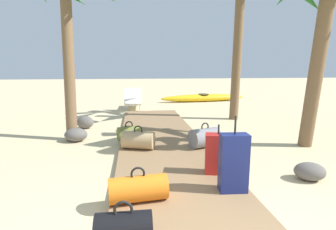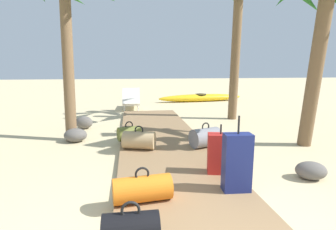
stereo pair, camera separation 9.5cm
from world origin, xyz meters
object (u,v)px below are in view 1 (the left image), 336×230
(duffel_bag_black, at_px, (124,229))
(duffel_bag_orange, at_px, (138,189))
(duffel_bag_tan, at_px, (138,140))
(lounge_chair, at_px, (134,100))
(kayak, at_px, (203,98))
(duffel_bag_grey, at_px, (205,138))
(suitcase_red, at_px, (218,154))
(duffel_bag_olive, at_px, (129,133))
(suitcase_navy, at_px, (234,163))

(duffel_bag_black, relative_size, duffel_bag_orange, 0.70)
(duffel_bag_tan, relative_size, duffel_bag_black, 1.36)
(lounge_chair, bearing_deg, kayak, 30.46)
(duffel_bag_tan, distance_m, duffel_bag_black, 2.72)
(duffel_bag_black, distance_m, duffel_bag_grey, 3.02)
(suitcase_red, xyz_separation_m, duffel_bag_grey, (0.15, 1.24, -0.10))
(duffel_bag_olive, bearing_deg, kayak, 63.26)
(duffel_bag_black, distance_m, duffel_bag_orange, 0.77)
(duffel_bag_grey, distance_m, lounge_chair, 5.36)
(duffel_bag_grey, height_order, kayak, duffel_bag_grey)
(duffel_bag_olive, distance_m, suitcase_red, 2.28)
(suitcase_red, relative_size, suitcase_navy, 0.76)
(duffel_bag_tan, bearing_deg, duffel_bag_orange, -91.16)
(duffel_bag_grey, bearing_deg, suitcase_navy, -94.22)
(duffel_bag_orange, bearing_deg, lounge_chair, 90.32)
(duffel_bag_tan, distance_m, kayak, 7.61)
(duffel_bag_tan, xyz_separation_m, kayak, (3.04, 6.98, -0.07))
(duffel_bag_olive, height_order, duffel_bag_black, duffel_bag_black)
(duffel_bag_olive, bearing_deg, lounge_chair, 88.75)
(duffel_bag_black, relative_size, suitcase_navy, 0.51)
(duffel_bag_tan, bearing_deg, duffel_bag_olive, 106.52)
(lounge_chair, height_order, kayak, lounge_chair)
(kayak, bearing_deg, duffel_bag_tan, -113.50)
(duffel_bag_tan, relative_size, suitcase_navy, 0.69)
(suitcase_navy, distance_m, duffel_bag_orange, 1.16)
(suitcase_navy, height_order, duffel_bag_grey, suitcase_navy)
(duffel_bag_orange, distance_m, kayak, 9.45)
(kayak, bearing_deg, duffel_bag_black, -108.30)
(suitcase_red, distance_m, suitcase_navy, 0.57)
(duffel_bag_tan, xyz_separation_m, duffel_bag_grey, (1.23, -0.04, 0.02))
(duffel_bag_olive, relative_size, suitcase_navy, 0.56)
(duffel_bag_tan, height_order, suitcase_navy, suitcase_navy)
(duffel_bag_olive, relative_size, kayak, 0.13)
(duffel_bag_black, xyz_separation_m, duffel_bag_grey, (1.41, 2.67, 0.03))
(duffel_bag_olive, bearing_deg, duffel_bag_grey, -24.54)
(duffel_bag_tan, height_order, duffel_bag_olive, duffel_bag_tan)
(suitcase_red, bearing_deg, duffel_bag_olive, 123.87)
(duffel_bag_orange, distance_m, duffel_bag_grey, 2.30)
(duffel_bag_grey, distance_m, kayak, 7.25)
(lounge_chair, xyz_separation_m, kayak, (3.12, 1.83, -0.16))
(suitcase_navy, relative_size, lounge_chair, 0.61)
(suitcase_navy, bearing_deg, duffel_bag_black, -145.84)
(suitcase_navy, xyz_separation_m, lounge_chair, (-1.18, 7.00, -0.11))
(suitcase_red, bearing_deg, duffel_bag_tan, 130.24)
(kayak, bearing_deg, duffel_bag_orange, -108.99)
(duffel_bag_tan, xyz_separation_m, suitcase_red, (1.09, -1.29, 0.12))
(duffel_bag_tan, height_order, duffel_bag_black, duffel_bag_tan)
(duffel_bag_tan, xyz_separation_m, duffel_bag_orange, (-0.04, -1.96, -0.02))
(duffel_bag_tan, relative_size, duffel_bag_grey, 1.03)
(suitcase_red, height_order, kayak, suitcase_red)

